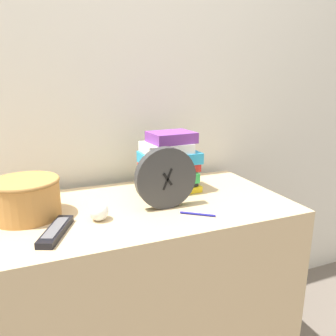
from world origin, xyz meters
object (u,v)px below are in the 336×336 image
object	(u,v)px
tv_remote	(56,231)
crumpled_paper_ball	(99,211)
desk_clock	(166,178)
book_stack	(169,164)
basket	(26,197)
pen	(198,214)

from	to	relation	value
tv_remote	crumpled_paper_ball	xyz separation A→B (m)	(0.14, 0.05, 0.02)
desk_clock	book_stack	world-z (taller)	book_stack
basket	tv_remote	size ratio (longest dim) A/B	1.15
desk_clock	book_stack	xyz separation A→B (m)	(0.08, 0.17, 0.01)
desk_clock	basket	xyz separation A→B (m)	(-0.46, 0.10, -0.04)
basket	pen	world-z (taller)	basket
crumpled_paper_ball	pen	bearing A→B (deg)	-15.02
book_stack	pen	size ratio (longest dim) A/B	2.40
desk_clock	basket	size ratio (longest dim) A/B	0.98
desk_clock	tv_remote	distance (m)	0.40
crumpled_paper_ball	pen	distance (m)	0.33
pen	crumpled_paper_ball	bearing A→B (deg)	164.98
basket	pen	xyz separation A→B (m)	(0.53, -0.20, -0.07)
desk_clock	crumpled_paper_ball	bearing A→B (deg)	-175.08
book_stack	tv_remote	world-z (taller)	book_stack
basket	crumpled_paper_ball	size ratio (longest dim) A/B	3.60
tv_remote	pen	size ratio (longest dim) A/B	1.92
book_stack	crumpled_paper_ball	distance (m)	0.38
desk_clock	pen	world-z (taller)	desk_clock
basket	tv_remote	bearing A→B (deg)	-65.30
pen	book_stack	bearing A→B (deg)	88.48
tv_remote	pen	xyz separation A→B (m)	(0.45, -0.03, -0.01)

